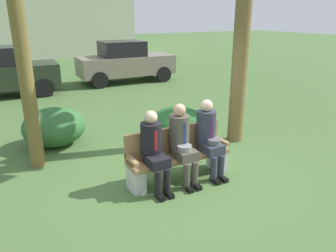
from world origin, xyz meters
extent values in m
plane|color=#466735|center=(0.00, 0.00, 0.00)|extent=(80.00, 80.00, 0.00)
cube|color=#99754C|center=(-0.06, -0.18, 0.42)|extent=(1.82, 0.44, 0.07)
cube|color=#99754C|center=(-0.06, 0.01, 0.68)|extent=(1.82, 0.06, 0.45)
cube|color=#99754C|center=(-0.93, -0.18, 0.55)|extent=(0.08, 0.44, 0.06)
cube|color=#99754C|center=(0.81, -0.18, 0.55)|extent=(0.08, 0.44, 0.06)
cube|color=silver|center=(-0.87, -0.18, 0.19)|extent=(0.20, 0.37, 0.38)
cube|color=silver|center=(0.75, -0.18, 0.19)|extent=(0.20, 0.37, 0.38)
cube|color=black|center=(-0.57, -0.35, 0.53)|extent=(0.32, 0.38, 0.16)
cylinder|color=black|center=(-0.65, -0.54, 0.23)|extent=(0.11, 0.11, 0.45)
cylinder|color=black|center=(-0.49, -0.54, 0.23)|extent=(0.11, 0.11, 0.45)
cube|color=black|center=(-0.65, -0.60, 0.04)|extent=(0.09, 0.22, 0.07)
cube|color=black|center=(-0.49, -0.60, 0.04)|extent=(0.09, 0.22, 0.07)
cylinder|color=black|center=(-0.57, -0.16, 0.84)|extent=(0.34, 0.34, 0.52)
cube|color=maroon|center=(-0.57, -0.32, 0.86)|extent=(0.05, 0.01, 0.33)
sphere|color=beige|center=(-0.57, -0.16, 1.20)|extent=(0.21, 0.21, 0.21)
cube|color=#4C473D|center=(-0.06, -0.35, 0.53)|extent=(0.32, 0.38, 0.16)
cylinder|color=#4C473D|center=(-0.14, -0.54, 0.23)|extent=(0.11, 0.11, 0.45)
cylinder|color=#4C473D|center=(0.02, -0.54, 0.23)|extent=(0.11, 0.11, 0.45)
cube|color=black|center=(-0.14, -0.60, 0.04)|extent=(0.09, 0.22, 0.07)
cube|color=black|center=(0.02, -0.60, 0.04)|extent=(0.09, 0.22, 0.07)
cylinder|color=#4C473D|center=(-0.06, -0.16, 0.86)|extent=(0.34, 0.34, 0.56)
cube|color=navy|center=(-0.06, -0.32, 0.88)|extent=(0.05, 0.01, 0.36)
sphere|color=tan|center=(-0.06, -0.16, 1.24)|extent=(0.21, 0.21, 0.21)
cylinder|color=gray|center=(-0.08, -0.36, 0.66)|extent=(0.24, 0.24, 0.09)
cube|color=#2D3342|center=(0.48, -0.35, 0.53)|extent=(0.32, 0.38, 0.16)
cylinder|color=#2D3342|center=(0.40, -0.54, 0.23)|extent=(0.11, 0.11, 0.45)
cylinder|color=#2D3342|center=(0.56, -0.54, 0.23)|extent=(0.11, 0.11, 0.45)
cube|color=black|center=(0.40, -0.60, 0.04)|extent=(0.09, 0.22, 0.07)
cube|color=black|center=(0.56, -0.60, 0.04)|extent=(0.09, 0.22, 0.07)
cylinder|color=#2D3342|center=(0.48, -0.16, 0.86)|extent=(0.34, 0.34, 0.57)
cube|color=#4C1951|center=(0.48, -0.32, 0.88)|extent=(0.05, 0.01, 0.36)
sphere|color=beige|center=(0.48, -0.16, 1.24)|extent=(0.21, 0.21, 0.21)
cylinder|color=#585858|center=(0.52, -0.36, 0.66)|extent=(0.24, 0.24, 0.09)
cylinder|color=brown|center=(1.99, 0.81, 2.31)|extent=(0.34, 0.34, 4.63)
cylinder|color=brown|center=(-2.13, 1.56, 1.90)|extent=(0.26, 0.26, 3.80)
ellipsoid|color=#2F6231|center=(-1.64, 2.46, 0.41)|extent=(1.32, 1.21, 0.83)
ellipsoid|color=#215927|center=(0.79, 1.32, 0.40)|extent=(1.29, 1.18, 0.81)
cylinder|color=black|center=(-1.06, 8.65, 0.32)|extent=(0.65, 0.17, 0.64)
cylinder|color=black|center=(-1.12, 7.09, 0.32)|extent=(0.65, 0.17, 0.64)
cube|color=slate|center=(2.35, 8.25, 0.70)|extent=(3.94, 1.66, 0.76)
cube|color=black|center=(2.20, 8.25, 1.38)|extent=(1.73, 1.40, 0.60)
cylinder|color=black|center=(3.74, 8.99, 0.32)|extent=(0.64, 0.16, 0.64)
cylinder|color=black|center=(3.70, 7.43, 0.32)|extent=(0.64, 0.16, 0.64)
cylinder|color=black|center=(1.01, 9.06, 0.32)|extent=(0.64, 0.16, 0.64)
cylinder|color=black|center=(0.97, 7.50, 0.32)|extent=(0.64, 0.16, 0.64)
camera|label=1|loc=(-2.66, -4.50, 2.72)|focal=34.68mm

